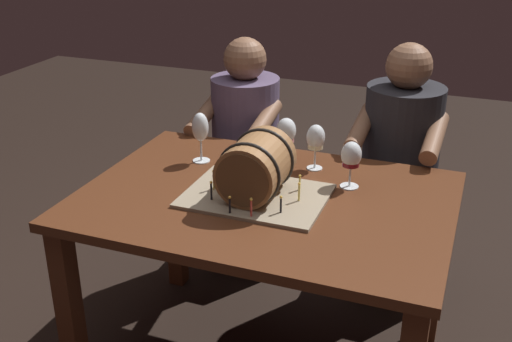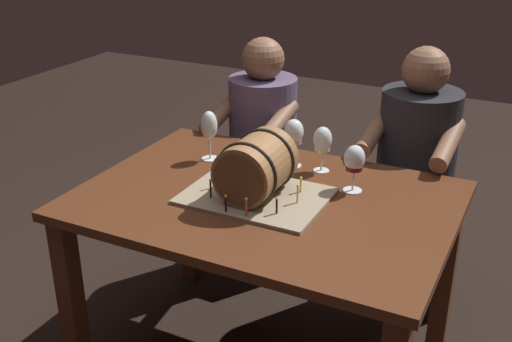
{
  "view_description": "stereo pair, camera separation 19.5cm",
  "coord_description": "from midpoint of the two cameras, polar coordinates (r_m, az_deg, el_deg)",
  "views": [
    {
      "loc": [
        0.67,
        -1.85,
        1.71
      ],
      "look_at": [
        -0.03,
        -0.02,
        0.84
      ],
      "focal_mm": 44.01,
      "sensor_mm": 36.0,
      "label": 1
    },
    {
      "loc": [
        0.85,
        -1.77,
        1.71
      ],
      "look_at": [
        -0.03,
        -0.02,
        0.84
      ],
      "focal_mm": 44.01,
      "sensor_mm": 36.0,
      "label": 2
    }
  ],
  "objects": [
    {
      "name": "person_seated_left",
      "position": [
        3.01,
        -2.82,
        0.38
      ],
      "size": [
        0.36,
        0.45,
        1.13
      ],
      "color": "#372D40",
      "rests_on": "ground"
    },
    {
      "name": "wine_glass_white",
      "position": [
        2.36,
        3.1,
        2.86
      ],
      "size": [
        0.07,
        0.07,
        0.18
      ],
      "color": "white",
      "rests_on": "dining_table"
    },
    {
      "name": "barrel_cake",
      "position": [
        2.13,
        -2.61,
        -0.02
      ],
      "size": [
        0.48,
        0.36,
        0.23
      ],
      "color": "gray",
      "rests_on": "dining_table"
    },
    {
      "name": "wine_glass_red",
      "position": [
        2.22,
        6.18,
        1.24
      ],
      "size": [
        0.07,
        0.07,
        0.17
      ],
      "color": "white",
      "rests_on": "dining_table"
    },
    {
      "name": "wine_glass_empty",
      "position": [
        2.44,
        -7.38,
        3.81
      ],
      "size": [
        0.07,
        0.07,
        0.2
      ],
      "color": "white",
      "rests_on": "dining_table"
    },
    {
      "name": "wine_glass_rose",
      "position": [
        2.39,
        0.42,
        3.46
      ],
      "size": [
        0.08,
        0.08,
        0.19
      ],
      "color": "white",
      "rests_on": "dining_table"
    },
    {
      "name": "person_seated_right",
      "position": [
        2.81,
        10.78,
        -1.29
      ],
      "size": [
        0.38,
        0.46,
        1.16
      ],
      "color": "black",
      "rests_on": "ground"
    },
    {
      "name": "dining_table",
      "position": [
        2.24,
        -1.65,
        -4.86
      ],
      "size": [
        1.28,
        0.91,
        0.74
      ],
      "color": "#562D19",
      "rests_on": "ground"
    }
  ]
}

